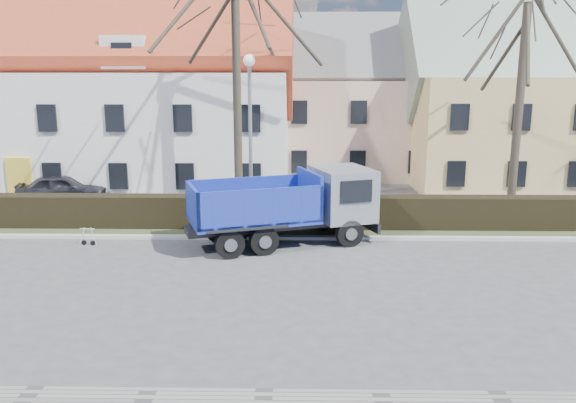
{
  "coord_description": "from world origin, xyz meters",
  "views": [
    {
      "loc": [
        0.64,
        -15.8,
        5.92
      ],
      "look_at": [
        0.27,
        3.94,
        1.6
      ],
      "focal_mm": 35.0,
      "sensor_mm": 36.0,
      "label": 1
    }
  ],
  "objects_px": {
    "dump_truck": "(277,207)",
    "parked_car_a": "(63,189)",
    "cart_frame": "(82,235)",
    "streetlight": "(250,140)"
  },
  "relations": [
    {
      "from": "streetlight",
      "to": "cart_frame",
      "type": "bearing_deg",
      "value": -150.79
    },
    {
      "from": "cart_frame",
      "to": "dump_truck",
      "type": "bearing_deg",
      "value": 1.67
    },
    {
      "from": "dump_truck",
      "to": "parked_car_a",
      "type": "xyz_separation_m",
      "value": [
        -10.66,
        6.72,
        -0.68
      ]
    },
    {
      "from": "streetlight",
      "to": "cart_frame",
      "type": "height_order",
      "value": "streetlight"
    },
    {
      "from": "streetlight",
      "to": "dump_truck",
      "type": "bearing_deg",
      "value": -68.77
    },
    {
      "from": "dump_truck",
      "to": "cart_frame",
      "type": "distance_m",
      "value": 7.18
    },
    {
      "from": "dump_truck",
      "to": "cart_frame",
      "type": "bearing_deg",
      "value": 162.37
    },
    {
      "from": "dump_truck",
      "to": "cart_frame",
      "type": "xyz_separation_m",
      "value": [
        -7.1,
        -0.21,
        -1.04
      ]
    },
    {
      "from": "dump_truck",
      "to": "parked_car_a",
      "type": "relative_size",
      "value": 1.66
    },
    {
      "from": "dump_truck",
      "to": "streetlight",
      "type": "bearing_deg",
      "value": 91.93
    }
  ]
}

